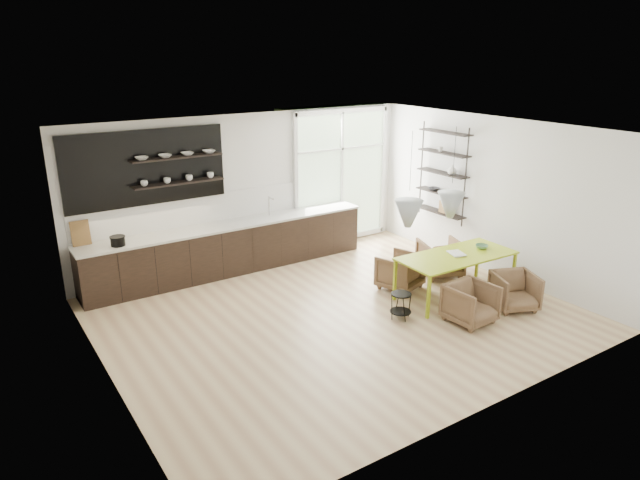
# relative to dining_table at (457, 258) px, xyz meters

# --- Properties ---
(room) EXTENTS (7.02, 6.01, 2.91)m
(room) POSITION_rel_dining_table_xyz_m (-1.52, 1.59, 0.77)
(room) COLOR beige
(room) RESTS_ON ground
(kitchen_run) EXTENTS (5.54, 0.69, 2.75)m
(kitchen_run) POSITION_rel_dining_table_xyz_m (-2.80, 3.18, -0.10)
(kitchen_run) COLOR black
(kitchen_run) RESTS_ON ground
(right_shelving) EXTENTS (0.26, 1.22, 1.90)m
(right_shelving) POSITION_rel_dining_table_xyz_m (1.26, 1.66, 0.96)
(right_shelving) COLOR black
(right_shelving) RESTS_ON ground
(dining_table) EXTENTS (2.07, 0.97, 0.75)m
(dining_table) POSITION_rel_dining_table_xyz_m (0.00, 0.00, 0.00)
(dining_table) COLOR #A4BD1B
(dining_table) RESTS_ON ground
(armchair_back_left) EXTENTS (0.85, 0.86, 0.63)m
(armchair_back_left) POSITION_rel_dining_table_xyz_m (-0.56, 0.77, -0.38)
(armchair_back_left) COLOR brown
(armchair_back_left) RESTS_ON ground
(armchair_back_right) EXTENTS (0.93, 0.94, 0.67)m
(armchair_back_right) POSITION_rel_dining_table_xyz_m (0.48, 0.83, -0.36)
(armchair_back_right) COLOR brown
(armchair_back_right) RESTS_ON ground
(armchair_front_left) EXTENTS (0.70, 0.72, 0.62)m
(armchair_front_left) POSITION_rel_dining_table_xyz_m (-0.53, -0.84, -0.38)
(armchair_front_left) COLOR brown
(armchair_front_left) RESTS_ON ground
(armchair_front_right) EXTENTS (0.85, 0.86, 0.60)m
(armchair_front_right) POSITION_rel_dining_table_xyz_m (0.44, -0.89, -0.39)
(armchair_front_right) COLOR brown
(armchair_front_right) RESTS_ON ground
(wire_stool) EXTENTS (0.33, 0.33, 0.42)m
(wire_stool) POSITION_rel_dining_table_xyz_m (-1.34, -0.15, -0.42)
(wire_stool) COLOR black
(wire_stool) RESTS_ON ground
(table_book) EXTENTS (0.31, 0.36, 0.03)m
(table_book) POSITION_rel_dining_table_xyz_m (-0.10, 0.06, 0.07)
(table_book) COLOR white
(table_book) RESTS_ON dining_table
(table_bowl) EXTENTS (0.22, 0.22, 0.07)m
(table_bowl) POSITION_rel_dining_table_xyz_m (0.60, -0.00, 0.08)
(table_bowl) COLOR #598B62
(table_bowl) RESTS_ON dining_table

